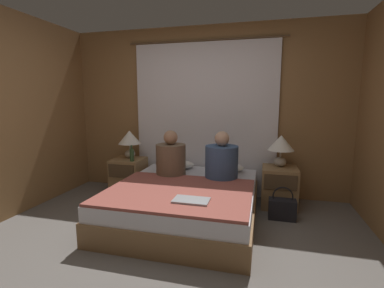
{
  "coord_description": "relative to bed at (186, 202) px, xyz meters",
  "views": [
    {
      "loc": [
        0.87,
        -2.17,
        1.43
      ],
      "look_at": [
        0.0,
        1.2,
        0.87
      ],
      "focal_mm": 26.0,
      "sensor_mm": 36.0,
      "label": 1
    }
  ],
  "objects": [
    {
      "name": "bed",
      "position": [
        0.0,
        0.0,
        0.0
      ],
      "size": [
        1.64,
        1.92,
        0.42
      ],
      "color": "olive",
      "rests_on": "ground_plane"
    },
    {
      "name": "blanket_on_bed",
      "position": [
        0.0,
        -0.31,
        0.23
      ],
      "size": [
        1.58,
        1.24,
        0.03
      ],
      "color": "#994C42",
      "rests_on": "bed"
    },
    {
      "name": "nightstand_right",
      "position": [
        1.11,
        0.68,
        0.06
      ],
      "size": [
        0.46,
        0.46,
        0.54
      ],
      "color": "#937047",
      "rests_on": "ground_plane"
    },
    {
      "name": "handbag_on_floor",
      "position": [
        1.13,
        0.27,
        -0.08
      ],
      "size": [
        0.32,
        0.17,
        0.4
      ],
      "color": "black",
      "rests_on": "ground_plane"
    },
    {
      "name": "wall_back",
      "position": [
        0.0,
        1.08,
        1.04
      ],
      "size": [
        4.28,
        0.06,
        2.5
      ],
      "color": "olive",
      "rests_on": "ground_plane"
    },
    {
      "name": "pillow_right",
      "position": [
        0.36,
        0.75,
        0.27
      ],
      "size": [
        0.54,
        0.35,
        0.12
      ],
      "color": "white",
      "rests_on": "bed"
    },
    {
      "name": "nightstand_left",
      "position": [
        -1.11,
        0.68,
        0.06
      ],
      "size": [
        0.46,
        0.46,
        0.54
      ],
      "color": "#937047",
      "rests_on": "ground_plane"
    },
    {
      "name": "laptop_on_bed",
      "position": [
        0.22,
        -0.59,
        0.25
      ],
      "size": [
        0.35,
        0.21,
        0.02
      ],
      "color": "#9EA0A5",
      "rests_on": "blanket_on_bed"
    },
    {
      "name": "ground_plane",
      "position": [
        0.0,
        -0.92,
        -0.21
      ],
      "size": [
        16.0,
        16.0,
        0.0
      ],
      "primitive_type": "plane",
      "color": "#66605B"
    },
    {
      "name": "beer_bottle_on_left_stand",
      "position": [
        -0.98,
        0.55,
        0.42
      ],
      "size": [
        0.06,
        0.06,
        0.24
      ],
      "color": "#2D4C28",
      "rests_on": "nightstand_left"
    },
    {
      "name": "lamp_right",
      "position": [
        1.11,
        0.74,
        0.62
      ],
      "size": [
        0.34,
        0.34,
        0.43
      ],
      "color": "#B2A899",
      "rests_on": "nightstand_right"
    },
    {
      "name": "person_right_in_bed",
      "position": [
        0.37,
        0.35,
        0.45
      ],
      "size": [
        0.42,
        0.42,
        0.62
      ],
      "color": "#38517A",
      "rests_on": "bed"
    },
    {
      "name": "person_left_in_bed",
      "position": [
        -0.31,
        0.35,
        0.45
      ],
      "size": [
        0.39,
        0.39,
        0.61
      ],
      "color": "brown",
      "rests_on": "bed"
    },
    {
      "name": "pillow_left",
      "position": [
        -0.36,
        0.75,
        0.27
      ],
      "size": [
        0.54,
        0.35,
        0.12
      ],
      "color": "white",
      "rests_on": "bed"
    },
    {
      "name": "lamp_left",
      "position": [
        -1.11,
        0.74,
        0.62
      ],
      "size": [
        0.34,
        0.34,
        0.43
      ],
      "color": "#B2A899",
      "rests_on": "nightstand_left"
    },
    {
      "name": "curtain_panel",
      "position": [
        0.0,
        1.01,
        0.93
      ],
      "size": [
        2.34,
        0.02,
        2.29
      ],
      "color": "white",
      "rests_on": "ground_plane"
    }
  ]
}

